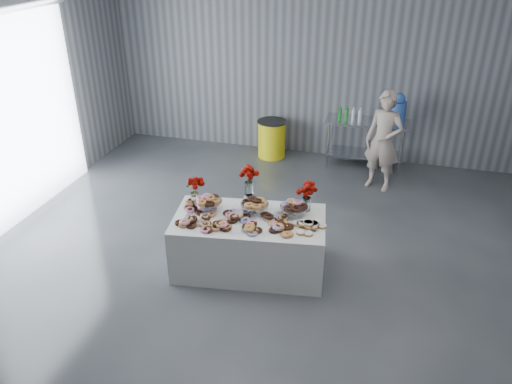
% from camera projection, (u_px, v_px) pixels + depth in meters
% --- Properties ---
extents(ground, '(9.00, 9.00, 0.00)m').
position_uv_depth(ground, '(255.00, 291.00, 6.16)').
color(ground, '#34363B').
rests_on(ground, ground).
extents(room_walls, '(8.04, 9.04, 4.02)m').
position_uv_depth(room_walls, '(231.00, 76.00, 5.06)').
color(room_walls, slate).
rests_on(room_walls, ground).
extents(display_table, '(2.02, 1.26, 0.75)m').
position_uv_depth(display_table, '(249.00, 243.00, 6.42)').
color(display_table, white).
rests_on(display_table, ground).
extents(prep_table, '(1.50, 0.60, 0.90)m').
position_uv_depth(prep_table, '(366.00, 135.00, 9.14)').
color(prep_table, silver).
rests_on(prep_table, ground).
extents(donut_mounds, '(1.90, 1.05, 0.09)m').
position_uv_depth(donut_mounds, '(248.00, 217.00, 6.18)').
color(donut_mounds, '#CD894B').
rests_on(donut_mounds, display_table).
extents(cake_stand_left, '(0.36, 0.36, 0.17)m').
position_uv_depth(cake_stand_left, '(208.00, 200.00, 6.38)').
color(cake_stand_left, silver).
rests_on(cake_stand_left, display_table).
extents(cake_stand_mid, '(0.36, 0.36, 0.17)m').
position_uv_depth(cake_stand_mid, '(255.00, 203.00, 6.31)').
color(cake_stand_mid, silver).
rests_on(cake_stand_mid, display_table).
extents(cake_stand_right, '(0.36, 0.36, 0.17)m').
position_uv_depth(cake_stand_right, '(294.00, 206.00, 6.25)').
color(cake_stand_right, silver).
rests_on(cake_stand_right, display_table).
extents(danish_pile, '(0.48, 0.48, 0.11)m').
position_uv_depth(danish_pile, '(309.00, 225.00, 6.01)').
color(danish_pile, silver).
rests_on(danish_pile, display_table).
extents(bouquet_left, '(0.26, 0.26, 0.42)m').
position_uv_depth(bouquet_left, '(194.00, 185.00, 6.41)').
color(bouquet_left, white).
rests_on(bouquet_left, display_table).
extents(bouquet_right, '(0.26, 0.26, 0.42)m').
position_uv_depth(bouquet_right, '(307.00, 190.00, 6.29)').
color(bouquet_right, white).
rests_on(bouquet_right, display_table).
extents(bouquet_center, '(0.26, 0.26, 0.57)m').
position_uv_depth(bouquet_center, '(249.00, 179.00, 6.38)').
color(bouquet_center, silver).
rests_on(bouquet_center, display_table).
extents(water_jug, '(0.28, 0.28, 0.55)m').
position_uv_depth(water_jug, '(398.00, 110.00, 8.78)').
color(water_jug, '#447AE8').
rests_on(water_jug, prep_table).
extents(drink_bottles, '(0.54, 0.08, 0.27)m').
position_uv_depth(drink_bottles, '(350.00, 114.00, 8.94)').
color(drink_bottles, '#268C33').
rests_on(drink_bottles, prep_table).
extents(person, '(0.73, 0.60, 1.70)m').
position_uv_depth(person, '(383.00, 141.00, 8.27)').
color(person, '#CC8C93').
rests_on(person, ground).
extents(trash_barrel, '(0.57, 0.57, 0.73)m').
position_uv_depth(trash_barrel, '(272.00, 139.00, 9.68)').
color(trash_barrel, yellow).
rests_on(trash_barrel, ground).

